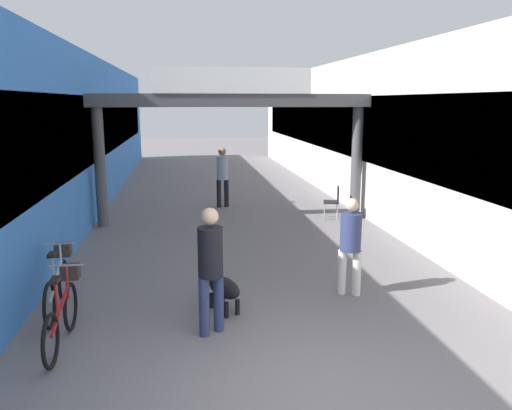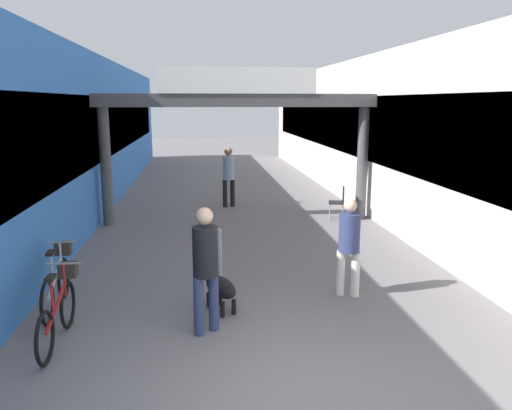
% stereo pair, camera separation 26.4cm
% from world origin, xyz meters
% --- Properties ---
extents(ground_plane, '(80.00, 80.00, 0.00)m').
position_xyz_m(ground_plane, '(0.00, 0.00, 0.00)').
color(ground_plane, slate).
extents(storefront_left, '(3.00, 26.00, 4.36)m').
position_xyz_m(storefront_left, '(-5.09, 11.00, 2.18)').
color(storefront_left, blue).
rests_on(storefront_left, ground_plane).
extents(storefront_right, '(3.00, 26.00, 4.36)m').
position_xyz_m(storefront_right, '(5.09, 11.00, 2.18)').
color(storefront_right, beige).
rests_on(storefront_right, ground_plane).
extents(arcade_sign_gateway, '(7.40, 0.47, 3.96)m').
position_xyz_m(arcade_sign_gateway, '(0.00, 8.29, 2.79)').
color(arcade_sign_gateway, '#4C4C4F').
rests_on(arcade_sign_gateway, ground_plane).
extents(pedestrian_with_dog, '(0.47, 0.47, 1.76)m').
position_xyz_m(pedestrian_with_dog, '(-0.94, 1.83, 1.01)').
color(pedestrian_with_dog, navy).
rests_on(pedestrian_with_dog, ground_plane).
extents(pedestrian_companion, '(0.44, 0.44, 1.61)m').
position_xyz_m(pedestrian_companion, '(1.37, 2.91, 0.92)').
color(pedestrian_companion, silver).
rests_on(pedestrian_companion, ground_plane).
extents(pedestrian_carrying_crate, '(0.42, 0.42, 1.79)m').
position_xyz_m(pedestrian_carrying_crate, '(-0.13, 10.19, 1.03)').
color(pedestrian_carrying_crate, black).
rests_on(pedestrian_carrying_crate, ground_plane).
extents(dog_on_leash, '(0.61, 0.86, 0.61)m').
position_xyz_m(dog_on_leash, '(-0.74, 2.59, 0.38)').
color(dog_on_leash, black).
rests_on(dog_on_leash, ground_plane).
extents(bicycle_red_nearest, '(0.46, 1.69, 0.98)m').
position_xyz_m(bicycle_red_nearest, '(-2.88, 1.82, 0.44)').
color(bicycle_red_nearest, black).
rests_on(bicycle_red_nearest, ground_plane).
extents(bicycle_silver_second, '(0.46, 1.69, 0.98)m').
position_xyz_m(bicycle_silver_second, '(-3.20, 2.92, 0.44)').
color(bicycle_silver_second, black).
rests_on(bicycle_silver_second, ground_plane).
extents(bollard_post_metal, '(0.10, 0.10, 1.08)m').
position_xyz_m(bollard_post_metal, '(-0.70, 3.37, 0.55)').
color(bollard_post_metal, gray).
rests_on(bollard_post_metal, ground_plane).
extents(cafe_chair_black_nearer, '(0.49, 0.49, 0.89)m').
position_xyz_m(cafe_chair_black_nearer, '(2.71, 8.16, 0.54)').
color(cafe_chair_black_nearer, gray).
rests_on(cafe_chair_black_nearer, ground_plane).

